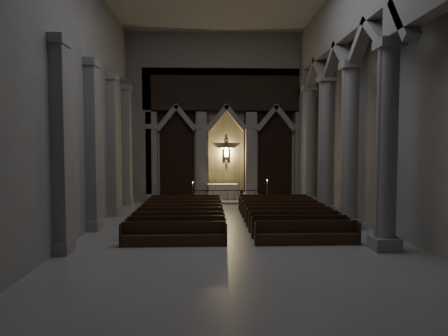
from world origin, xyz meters
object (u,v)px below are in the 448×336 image
altar (223,191)px  pews (234,218)px  candle_stand_left (193,199)px  altar_rail (228,194)px  worshipper (242,199)px  candle_stand_right (267,197)px

altar → pews: 8.38m
altar → candle_stand_left: size_ratio=1.38×
altar_rail → worshipper: size_ratio=4.15×
candle_stand_right → pews: 7.58m
worshipper → candle_stand_right: bearing=24.7°
candle_stand_left → pews: 6.95m
altar → worshipper: size_ratio=1.81×
pews → worshipper: bearing=80.6°
candle_stand_left → candle_stand_right: candle_stand_right is taller
altar_rail → candle_stand_left: size_ratio=3.17×
altar_rail → candle_stand_right: (2.74, -0.02, -0.19)m
altar → altar_rail: altar is taller
altar → altar_rail: size_ratio=0.44×
altar → altar_rail: 1.31m
altar → pews: bearing=-88.0°
altar_rail → worshipper: bearing=-69.9°
altar_rail → worshipper: worshipper is taller
candle_stand_left → worshipper: 3.58m
candle_stand_left → candle_stand_right: (5.11, 0.53, 0.02)m
candle_stand_left → worshipper: (3.17, -1.66, 0.17)m
altar → pews: (0.30, -8.36, -0.38)m
altar → worshipper: altar is taller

